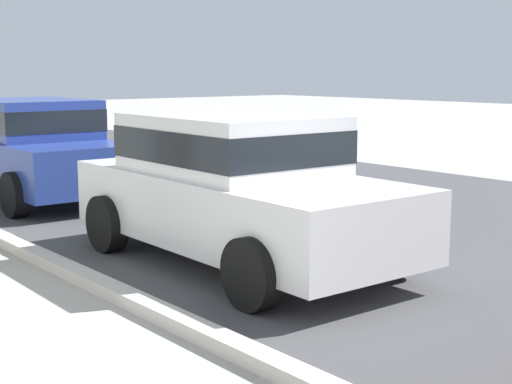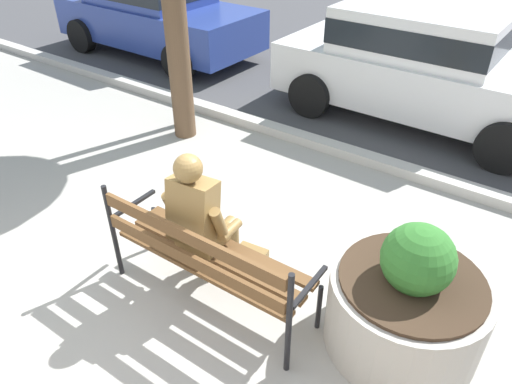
{
  "view_description": "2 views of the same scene",
  "coord_description": "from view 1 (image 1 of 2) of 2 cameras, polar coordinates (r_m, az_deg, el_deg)",
  "views": [
    {
      "loc": [
        6.54,
        -0.21,
        2.02
      ],
      "look_at": [
        0.68,
        4.52,
        0.8
      ],
      "focal_mm": 53.07,
      "sensor_mm": 36.0,
      "label": 1
    },
    {
      "loc": [
        2.16,
        -2.1,
        3.04
      ],
      "look_at": [
        0.22,
        0.65,
        0.75
      ],
      "focal_mm": 33.21,
      "sensor_mm": 36.0,
      "label": 2
    }
  ],
  "objects": [
    {
      "name": "street_surface",
      "position": [
        10.31,
        10.58,
        -2.23
      ],
      "size": [
        60.0,
        9.0,
        0.01
      ],
      "primitive_type": "cube",
      "color": "#424244",
      "rests_on": "ground"
    },
    {
      "name": "curb_stone",
      "position": [
        7.51,
        -13.06,
        -6.19
      ],
      "size": [
        60.0,
        0.2,
        0.12
      ],
      "primitive_type": "cube",
      "color": "#B2AFA8",
      "rests_on": "ground"
    },
    {
      "name": "parked_car_blue",
      "position": [
        12.44,
        -16.39,
        3.39
      ],
      "size": [
        4.13,
        1.98,
        1.56
      ],
      "color": "navy",
      "rests_on": "ground"
    },
    {
      "name": "parked_car_white",
      "position": [
        7.89,
        -1.54,
        0.59
      ],
      "size": [
        4.13,
        1.98,
        1.56
      ],
      "color": "silver",
      "rests_on": "ground"
    }
  ]
}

